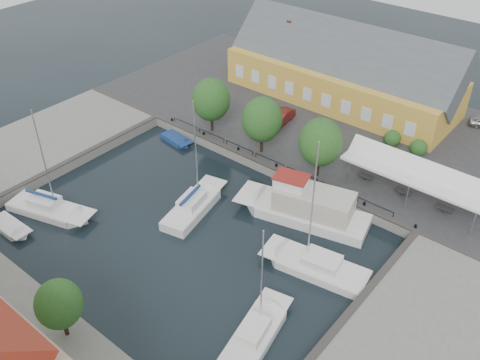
# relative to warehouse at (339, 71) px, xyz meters

# --- Properties ---
(ground) EXTENTS (140.00, 140.00, 0.00)m
(ground) POSITION_rel_warehouse_xyz_m (2.60, -28.36, -4.43)
(ground) COLOR black
(ground) RESTS_ON ground
(north_quay) EXTENTS (56.00, 26.00, 1.00)m
(north_quay) POSITION_rel_warehouse_xyz_m (2.60, -5.36, -3.93)
(north_quay) COLOR #2D2D30
(north_quay) RESTS_ON ground
(west_quay) EXTENTS (12.00, 24.00, 1.00)m
(west_quay) POSITION_rel_warehouse_xyz_m (-19.40, -30.36, -3.93)
(west_quay) COLOR slate
(west_quay) RESTS_ON ground
(quay_edge_fittings) EXTENTS (56.00, 24.72, 0.40)m
(quay_edge_fittings) POSITION_rel_warehouse_xyz_m (2.62, -23.61, -3.37)
(quay_edge_fittings) COLOR #383533
(quay_edge_fittings) RESTS_ON north_quay
(warehouse) EXTENTS (28.56, 14.00, 9.55)m
(warehouse) POSITION_rel_warehouse_xyz_m (0.00, 0.00, 0.00)
(warehouse) COLOR gold
(warehouse) RESTS_ON north_quay
(tent_canopy) EXTENTS (14.00, 4.00, 2.83)m
(tent_canopy) POSITION_rel_warehouse_xyz_m (16.60, -13.86, -0.74)
(tent_canopy) COLOR white
(tent_canopy) RESTS_ON north_quay
(quay_trees) EXTENTS (18.20, 4.20, 6.30)m
(quay_trees) POSITION_rel_warehouse_xyz_m (0.60, -16.36, 0.45)
(quay_trees) COLOR black
(quay_trees) RESTS_ON north_quay
(car_red) EXTENTS (1.96, 4.64, 1.49)m
(car_red) POSITION_rel_warehouse_xyz_m (-1.44, -10.12, -2.68)
(car_red) COLOR maroon
(car_red) RESTS_ON north_quay
(center_sailboat) EXTENTS (4.21, 8.72, 11.71)m
(center_sailboat) POSITION_rel_warehouse_xyz_m (1.04, -27.28, -4.06)
(center_sailboat) COLOR white
(center_sailboat) RESTS_ON ground
(trawler) EXTENTS (12.96, 6.59, 5.00)m
(trawler) POSITION_rel_warehouse_xyz_m (9.82, -21.56, -3.41)
(trawler) COLOR white
(trawler) RESTS_ON ground
(east_boat_a) EXTENTS (9.36, 4.40, 12.68)m
(east_boat_a) POSITION_rel_warehouse_xyz_m (14.22, -26.62, -4.17)
(east_boat_a) COLOR white
(east_boat_a) RESTS_ON ground
(east_boat_c) EXTENTS (3.95, 8.14, 10.16)m
(east_boat_c) POSITION_rel_warehouse_xyz_m (14.50, -35.18, -4.17)
(east_boat_c) COLOR white
(east_boat_c) RESTS_ON ground
(west_boat_d) EXTENTS (8.95, 4.96, 11.58)m
(west_boat_d) POSITION_rel_warehouse_xyz_m (-9.18, -36.06, -4.16)
(west_boat_d) COLOR white
(west_boat_d) RESTS_ON ground
(launch_sw) EXTENTS (4.73, 1.86, 0.98)m
(launch_sw) POSITION_rel_warehouse_xyz_m (-9.90, -39.72, -4.34)
(launch_sw) COLOR white
(launch_sw) RESTS_ON ground
(launch_nw) EXTENTS (4.31, 2.18, 0.88)m
(launch_nw) POSITION_rel_warehouse_xyz_m (-9.11, -19.45, -4.34)
(launch_nw) COLOR navy
(launch_nw) RESTS_ON ground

